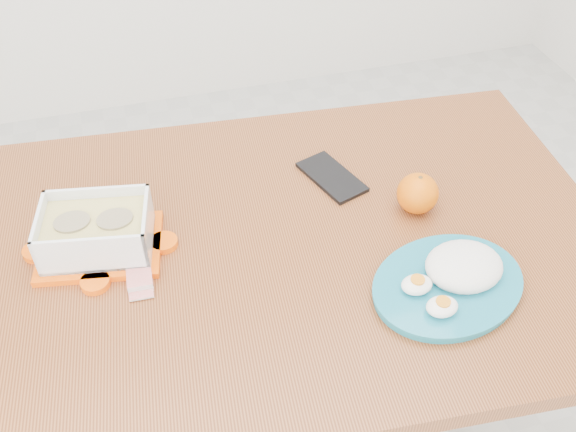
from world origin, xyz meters
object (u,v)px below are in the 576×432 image
object	(u,v)px
dining_table	(288,269)
smartphone	(332,177)
rice_plate	(453,277)
food_container	(97,232)
orange_fruit	(418,193)

from	to	relation	value
dining_table	smartphone	bearing A→B (deg)	51.46
rice_plate	smartphone	distance (m)	0.37
dining_table	food_container	size ratio (longest dim) A/B	5.27
dining_table	orange_fruit	xyz separation A→B (m)	(0.28, 0.01, 0.13)
dining_table	rice_plate	size ratio (longest dim) A/B	3.84
food_container	rice_plate	bearing A→B (deg)	-13.74
food_container	rice_plate	world-z (taller)	food_container
dining_table	smartphone	xyz separation A→B (m)	(0.14, 0.15, 0.09)
food_container	smartphone	xyz separation A→B (m)	(0.50, 0.08, -0.04)
smartphone	food_container	bearing A→B (deg)	170.60
orange_fruit	smartphone	xyz separation A→B (m)	(-0.13, 0.14, -0.04)
food_container	orange_fruit	xyz separation A→B (m)	(0.63, -0.06, -0.01)
orange_fruit	smartphone	world-z (taller)	orange_fruit
food_container	orange_fruit	size ratio (longest dim) A/B	3.04
orange_fruit	rice_plate	size ratio (longest dim) A/B	0.24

